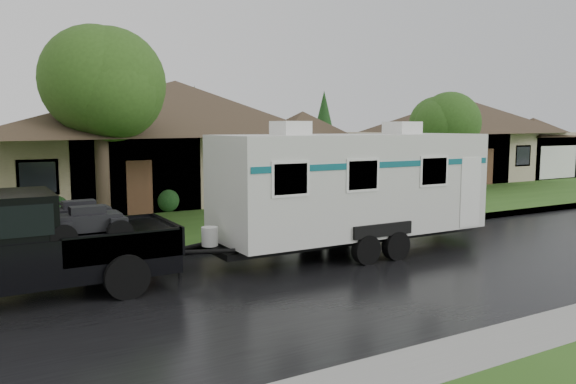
% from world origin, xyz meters
% --- Properties ---
extents(ground, '(140.00, 140.00, 0.00)m').
position_xyz_m(ground, '(0.00, 0.00, 0.00)').
color(ground, '#30591B').
rests_on(ground, ground).
extents(road, '(140.00, 8.00, 0.01)m').
position_xyz_m(road, '(0.00, -2.00, 0.01)').
color(road, black).
rests_on(road, ground).
extents(curb, '(140.00, 0.50, 0.15)m').
position_xyz_m(curb, '(0.00, 2.25, 0.07)').
color(curb, gray).
rests_on(curb, ground).
extents(lawn, '(140.00, 26.00, 0.15)m').
position_xyz_m(lawn, '(0.00, 15.00, 0.07)').
color(lawn, '#30591B').
rests_on(lawn, ground).
extents(house_main, '(19.44, 10.80, 6.90)m').
position_xyz_m(house_main, '(2.29, 13.84, 3.59)').
color(house_main, tan).
rests_on(house_main, lawn).
extents(house_neighbor, '(15.12, 9.72, 6.45)m').
position_xyz_m(house_neighbor, '(22.27, 14.34, 3.32)').
color(house_neighbor, tan).
rests_on(house_neighbor, lawn).
extents(tree_left_green, '(4.17, 4.17, 6.89)m').
position_xyz_m(tree_left_green, '(-3.14, 6.44, 4.93)').
color(tree_left_green, '#382B1E').
rests_on(tree_left_green, lawn).
extents(tree_right_green, '(3.06, 3.06, 5.06)m').
position_xyz_m(tree_right_green, '(12.38, 6.75, 3.66)').
color(tree_right_green, '#382B1E').
rests_on(tree_right_green, lawn).
extents(shrub_row, '(13.60, 1.00, 1.00)m').
position_xyz_m(shrub_row, '(2.00, 9.30, 0.65)').
color(shrub_row, '#143814').
rests_on(shrub_row, lawn).
extents(pickup_truck, '(6.67, 2.54, 2.22)m').
position_xyz_m(pickup_truck, '(-6.54, 0.02, 1.19)').
color(pickup_truck, black).
rests_on(pickup_truck, ground).
extents(travel_trailer, '(8.23, 2.89, 3.69)m').
position_xyz_m(travel_trailer, '(2.29, 0.02, 1.96)').
color(travel_trailer, silver).
rests_on(travel_trailer, ground).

